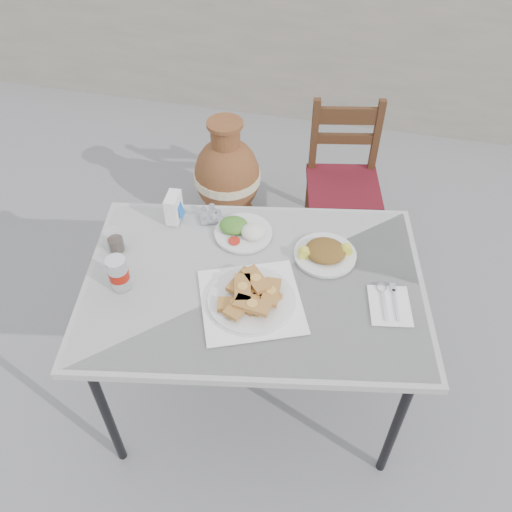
% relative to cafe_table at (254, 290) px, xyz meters
% --- Properties ---
extents(ground, '(80.00, 80.00, 0.00)m').
position_rel_cafe_table_xyz_m(ground, '(0.08, 0.04, -0.72)').
color(ground, slate).
rests_on(ground, ground).
extents(cafe_table, '(1.41, 1.09, 0.78)m').
position_rel_cafe_table_xyz_m(cafe_table, '(0.00, 0.00, 0.00)').
color(cafe_table, black).
rests_on(cafe_table, ground).
extents(pide_plate, '(0.47, 0.47, 0.07)m').
position_rel_cafe_table_xyz_m(pide_plate, '(0.01, -0.10, 0.09)').
color(pide_plate, white).
rests_on(pide_plate, cafe_table).
extents(salad_rice_plate, '(0.24, 0.24, 0.06)m').
position_rel_cafe_table_xyz_m(salad_rice_plate, '(-0.10, 0.24, 0.08)').
color(salad_rice_plate, silver).
rests_on(salad_rice_plate, cafe_table).
extents(salad_chopped_plate, '(0.24, 0.24, 0.05)m').
position_rel_cafe_table_xyz_m(salad_chopped_plate, '(0.24, 0.19, 0.07)').
color(salad_chopped_plate, silver).
rests_on(salad_chopped_plate, cafe_table).
extents(soda_can, '(0.08, 0.08, 0.13)m').
position_rel_cafe_table_xyz_m(soda_can, '(-0.47, -0.14, 0.12)').
color(soda_can, silver).
rests_on(soda_can, cafe_table).
extents(cola_glass, '(0.07, 0.07, 0.09)m').
position_rel_cafe_table_xyz_m(cola_glass, '(-0.56, 0.04, 0.10)').
color(cola_glass, white).
rests_on(cola_glass, cafe_table).
extents(napkin_holder, '(0.07, 0.10, 0.12)m').
position_rel_cafe_table_xyz_m(napkin_holder, '(-0.40, 0.26, 0.11)').
color(napkin_holder, white).
rests_on(napkin_holder, cafe_table).
extents(condiment_caddy, '(0.11, 0.11, 0.07)m').
position_rel_cafe_table_xyz_m(condiment_caddy, '(-0.26, 0.30, 0.08)').
color(condiment_caddy, silver).
rests_on(condiment_caddy, cafe_table).
extents(cutlery_napkin, '(0.18, 0.21, 0.01)m').
position_rel_cafe_table_xyz_m(cutlery_napkin, '(0.50, 0.01, 0.06)').
color(cutlery_napkin, white).
rests_on(cutlery_napkin, cafe_table).
extents(chair, '(0.46, 0.46, 0.88)m').
position_rel_cafe_table_xyz_m(chair, '(0.24, 1.10, -0.27)').
color(chair, '#35170E').
rests_on(chair, ground).
extents(terracotta_urn, '(0.40, 0.40, 0.69)m').
position_rel_cafe_table_xyz_m(terracotta_urn, '(-0.44, 1.16, -0.40)').
color(terracotta_urn, brown).
rests_on(terracotta_urn, ground).
extents(back_wall, '(6.00, 0.25, 1.20)m').
position_rel_cafe_table_xyz_m(back_wall, '(0.08, 2.54, -0.12)').
color(back_wall, '#9F9585').
rests_on(back_wall, ground).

